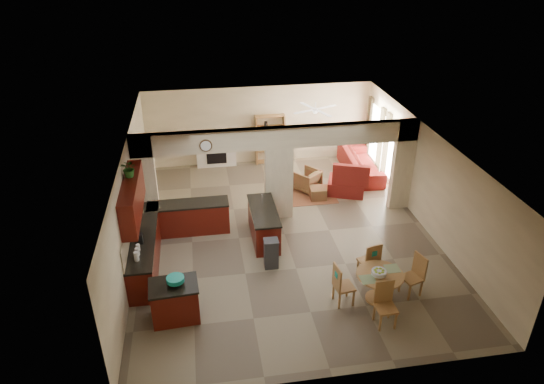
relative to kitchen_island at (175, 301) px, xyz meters
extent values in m
plane|color=#766A51|center=(2.93, 2.89, -0.45)|extent=(10.00, 10.00, 0.00)
plane|color=white|center=(2.93, 2.89, 2.35)|extent=(10.00, 10.00, 0.00)
plane|color=beige|center=(2.93, 7.89, 0.95)|extent=(8.00, 0.00, 8.00)
plane|color=beige|center=(2.93, -2.11, 0.95)|extent=(8.00, 0.00, 8.00)
plane|color=beige|center=(-1.07, 2.89, 0.95)|extent=(0.00, 10.00, 10.00)
plane|color=beige|center=(6.93, 2.89, 0.95)|extent=(0.00, 10.00, 10.00)
cube|color=beige|center=(-0.77, 3.89, 0.95)|extent=(0.60, 0.25, 2.80)
cube|color=beige|center=(2.93, 3.89, 0.65)|extent=(0.80, 0.25, 2.20)
cube|color=beige|center=(6.63, 3.89, 0.95)|extent=(0.60, 0.25, 2.80)
cube|color=beige|center=(2.93, 3.89, 2.05)|extent=(8.00, 0.25, 0.60)
cube|color=#4A1208|center=(-0.77, 2.09, -0.02)|extent=(0.60, 3.20, 0.86)
cube|color=black|center=(-0.77, 2.09, 0.43)|extent=(0.62, 3.22, 0.05)
cube|color=tan|center=(-1.05, 2.09, 0.75)|extent=(0.02, 3.20, 0.55)
cube|color=#4A1208|center=(0.33, 3.46, -0.02)|extent=(2.20, 0.60, 0.86)
cube|color=black|center=(0.33, 3.46, 0.43)|extent=(2.22, 0.62, 0.05)
cube|color=#4A1208|center=(-0.89, 2.09, 1.47)|extent=(0.35, 2.40, 0.90)
cube|color=#4A1208|center=(2.33, 2.79, -0.02)|extent=(0.65, 1.80, 0.86)
cube|color=black|center=(2.33, 2.79, 0.43)|extent=(0.70, 1.85, 0.05)
cube|color=silver|center=(2.33, 1.94, -0.03)|extent=(0.58, 0.04, 0.70)
cylinder|color=#52361B|center=(0.93, 3.74, 2.00)|extent=(0.34, 0.03, 0.34)
cube|color=brown|center=(4.13, 4.99, -0.45)|extent=(1.60, 1.30, 0.01)
cube|color=beige|center=(1.33, 7.73, 0.10)|extent=(1.40, 0.28, 1.10)
cube|color=black|center=(1.33, 7.59, 0.05)|extent=(0.70, 0.04, 0.70)
cube|color=beige|center=(1.33, 7.71, 0.70)|extent=(1.60, 0.35, 0.10)
cube|color=olive|center=(3.28, 7.71, 0.45)|extent=(1.00, 0.32, 1.80)
cube|color=white|center=(6.90, 5.19, 0.75)|extent=(0.02, 0.90, 1.90)
cube|color=white|center=(6.90, 6.89, 0.75)|extent=(0.02, 0.90, 1.90)
cube|color=white|center=(6.90, 6.04, 0.60)|extent=(0.02, 0.70, 2.10)
cube|color=#3F1F19|center=(6.86, 4.59, 0.75)|extent=(0.10, 0.28, 2.30)
cube|color=#3F1F19|center=(6.86, 5.79, 0.75)|extent=(0.10, 0.28, 2.30)
cube|color=#3F1F19|center=(6.86, 6.29, 0.75)|extent=(0.10, 0.28, 2.30)
cube|color=#3F1F19|center=(6.86, 7.49, 0.75)|extent=(0.10, 0.28, 2.30)
cylinder|color=white|center=(4.43, 5.89, 2.11)|extent=(1.00, 1.00, 0.10)
cube|color=#4A1208|center=(0.00, 0.00, -0.03)|extent=(1.03, 0.75, 0.85)
cube|color=black|center=(0.00, 0.00, 0.42)|extent=(1.08, 0.80, 0.05)
cylinder|color=#159484|center=(0.06, 0.01, 0.53)|extent=(0.37, 0.37, 0.18)
cube|color=#2D2E30|center=(2.33, 1.49, -0.09)|extent=(0.35, 0.30, 0.73)
cylinder|color=olive|center=(4.54, -0.13, 0.25)|extent=(1.06, 1.06, 0.04)
cylinder|color=olive|center=(4.54, -0.13, -0.09)|extent=(0.15, 0.15, 0.68)
cylinder|color=olive|center=(4.54, -0.13, -0.42)|extent=(0.54, 0.54, 0.06)
cylinder|color=#86AC24|center=(4.47, -0.20, 0.36)|extent=(0.33, 0.33, 0.18)
imported|color=maroon|center=(6.23, 6.30, -0.06)|extent=(2.75, 1.22, 0.79)
cube|color=maroon|center=(5.34, 5.02, -0.22)|extent=(1.39, 1.26, 0.46)
imported|color=maroon|center=(4.13, 5.43, -0.11)|extent=(1.04, 1.05, 0.69)
cube|color=maroon|center=(4.35, 4.79, -0.27)|extent=(0.52, 0.52, 0.36)
imported|color=#154813|center=(-0.89, 2.32, 2.14)|extent=(0.49, 0.46, 0.43)
cube|color=olive|center=(4.57, 0.71, 0.00)|extent=(0.50, 0.50, 0.05)
cube|color=olive|center=(4.70, 0.91, -0.23)|extent=(0.04, 0.04, 0.44)
cube|color=olive|center=(4.37, 0.84, -0.23)|extent=(0.04, 0.04, 0.44)
cube|color=olive|center=(4.78, 0.58, -0.23)|extent=(0.04, 0.04, 0.44)
cube|color=olive|center=(4.44, 0.50, -0.23)|extent=(0.04, 0.04, 0.44)
cube|color=olive|center=(4.61, 0.52, 0.30)|extent=(0.42, 0.13, 0.55)
cube|color=#159484|center=(4.62, 0.50, 0.37)|extent=(0.14, 0.04, 0.14)
cube|color=olive|center=(5.34, -0.06, 0.00)|extent=(0.53, 0.53, 0.05)
cube|color=olive|center=(5.13, 0.05, -0.23)|extent=(0.04, 0.04, 0.44)
cube|color=olive|center=(5.23, -0.27, -0.23)|extent=(0.04, 0.04, 0.44)
cube|color=olive|center=(5.46, 0.15, -0.23)|extent=(0.04, 0.04, 0.44)
cube|color=olive|center=(5.56, -0.17, -0.23)|extent=(0.04, 0.04, 0.44)
cube|color=olive|center=(5.53, 0.00, 0.30)|extent=(0.16, 0.41, 0.55)
cube|color=#159484|center=(5.55, 0.00, 0.37)|extent=(0.05, 0.14, 0.14)
cube|color=olive|center=(4.40, -0.93, 0.00)|extent=(0.43, 0.43, 0.05)
cube|color=olive|center=(4.23, -1.10, -0.23)|extent=(0.04, 0.04, 0.44)
cube|color=olive|center=(4.57, -1.09, -0.23)|extent=(0.04, 0.04, 0.44)
cube|color=olive|center=(4.22, -0.76, -0.23)|extent=(0.04, 0.04, 0.44)
cube|color=olive|center=(4.56, -0.75, -0.23)|extent=(0.04, 0.04, 0.44)
cube|color=olive|center=(4.39, -0.74, 0.30)|extent=(0.42, 0.05, 0.55)
cube|color=#159484|center=(4.39, -0.71, 0.37)|extent=(0.14, 0.01, 0.14)
cube|color=olive|center=(3.73, -0.10, 0.00)|extent=(0.47, 0.47, 0.05)
cube|color=olive|center=(3.92, -0.25, -0.23)|extent=(0.04, 0.04, 0.44)
cube|color=olive|center=(3.87, 0.08, -0.23)|extent=(0.04, 0.04, 0.44)
cube|color=olive|center=(3.58, -0.29, -0.23)|extent=(0.04, 0.04, 0.44)
cube|color=olive|center=(3.54, 0.04, -0.23)|extent=(0.04, 0.04, 0.44)
cube|color=olive|center=(3.54, -0.13, 0.30)|extent=(0.09, 0.42, 0.55)
cube|color=#159484|center=(3.51, -0.13, 0.37)|extent=(0.03, 0.14, 0.14)
camera|label=1|loc=(0.78, -8.29, 6.97)|focal=32.00mm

